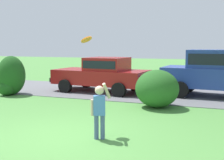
# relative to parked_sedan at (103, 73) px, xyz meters

# --- Properties ---
(ground_plane) EXTENTS (80.00, 80.00, 0.00)m
(ground_plane) POSITION_rel_parked_sedan_xyz_m (1.62, -6.45, -0.85)
(ground_plane) COLOR #518E42
(driveway_strip) EXTENTS (28.00, 4.40, 0.02)m
(driveway_strip) POSITION_rel_parked_sedan_xyz_m (1.62, 0.19, -0.84)
(driveway_strip) COLOR slate
(driveway_strip) RESTS_ON ground
(shrub_near_tree) EXTENTS (1.13, 1.25, 1.65)m
(shrub_near_tree) POSITION_rel_parked_sedan_xyz_m (-3.36, -2.09, -0.09)
(shrub_near_tree) COLOR #1E511C
(shrub_near_tree) RESTS_ON ground
(shrub_centre_left) EXTENTS (1.47, 1.48, 1.28)m
(shrub_centre_left) POSITION_rel_parked_sedan_xyz_m (3.01, -2.42, -0.21)
(shrub_centre_left) COLOR #286023
(shrub_centre_left) RESTS_ON ground
(parked_sedan) EXTENTS (4.51, 2.33, 1.56)m
(parked_sedan) POSITION_rel_parked_sedan_xyz_m (0.00, 0.00, 0.00)
(parked_sedan) COLOR maroon
(parked_sedan) RESTS_ON ground
(parked_suv) EXTENTS (4.80, 2.32, 1.92)m
(parked_suv) POSITION_rel_parked_sedan_xyz_m (4.94, 0.43, 0.23)
(parked_suv) COLOR #28429E
(parked_suv) RESTS_ON ground
(child_thrower) EXTENTS (0.39, 0.37, 1.29)m
(child_thrower) POSITION_rel_parked_sedan_xyz_m (2.55, -6.28, -0.13)
(child_thrower) COLOR #4C608C
(child_thrower) RESTS_ON ground
(frisbee) EXTENTS (0.27, 0.28, 0.19)m
(frisbee) POSITION_rel_parked_sedan_xyz_m (1.97, -5.71, 1.39)
(frisbee) COLOR orange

